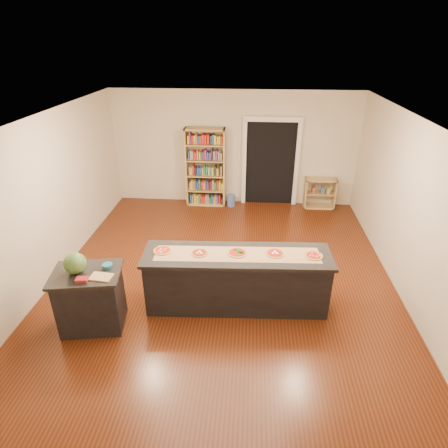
# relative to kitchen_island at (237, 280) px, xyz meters

# --- Properties ---
(room) EXTENTS (6.00, 7.00, 2.80)m
(room) POSITION_rel_kitchen_island_xyz_m (-0.27, 0.69, 0.92)
(room) COLOR beige
(room) RESTS_ON ground
(doorway) EXTENTS (1.40, 0.09, 2.21)m
(doorway) POSITION_rel_kitchen_island_xyz_m (0.63, 4.15, 0.72)
(doorway) COLOR black
(doorway) RESTS_ON room
(kitchen_island) EXTENTS (2.88, 0.78, 0.95)m
(kitchen_island) POSITION_rel_kitchen_island_xyz_m (0.00, 0.00, 0.00)
(kitchen_island) COLOR black
(kitchen_island) RESTS_ON ground
(side_counter) EXTENTS (0.95, 0.69, 0.94)m
(side_counter) POSITION_rel_kitchen_island_xyz_m (-2.10, -0.64, -0.00)
(side_counter) COLOR black
(side_counter) RESTS_ON ground
(bookshelf) EXTENTS (0.97, 0.35, 1.95)m
(bookshelf) POSITION_rel_kitchen_island_xyz_m (-0.97, 3.97, 0.50)
(bookshelf) COLOR tan
(bookshelf) RESTS_ON ground
(low_shelf) EXTENTS (0.76, 0.33, 0.76)m
(low_shelf) POSITION_rel_kitchen_island_xyz_m (1.89, 3.98, -0.10)
(low_shelf) COLOR tan
(low_shelf) RESTS_ON ground
(waste_bin) EXTENTS (0.20, 0.20, 0.30)m
(waste_bin) POSITION_rel_kitchen_island_xyz_m (-0.32, 3.88, -0.33)
(waste_bin) COLOR #4863A2
(waste_bin) RESTS_ON ground
(kraft_paper) EXTENTS (2.51, 0.57, 0.00)m
(kraft_paper) POSITION_rel_kitchen_island_xyz_m (0.00, -0.01, 0.47)
(kraft_paper) COLOR #A08152
(kraft_paper) RESTS_ON kitchen_island
(watermelon) EXTENTS (0.31, 0.31, 0.31)m
(watermelon) POSITION_rel_kitchen_island_xyz_m (-2.23, -0.65, 0.62)
(watermelon) COLOR #144214
(watermelon) RESTS_ON side_counter
(cutting_board) EXTENTS (0.32, 0.23, 0.02)m
(cutting_board) POSITION_rel_kitchen_island_xyz_m (-1.84, -0.74, 0.47)
(cutting_board) COLOR tan
(cutting_board) RESTS_ON side_counter
(package_red) EXTENTS (0.17, 0.13, 0.06)m
(package_red) POSITION_rel_kitchen_island_xyz_m (-2.06, -0.85, 0.49)
(package_red) COLOR maroon
(package_red) RESTS_ON side_counter
(package_teal) EXTENTS (0.15, 0.15, 0.06)m
(package_teal) POSITION_rel_kitchen_island_xyz_m (-1.84, -0.49, 0.49)
(package_teal) COLOR #195966
(package_teal) RESTS_ON side_counter
(pizza_a) EXTENTS (0.30, 0.30, 0.02)m
(pizza_a) POSITION_rel_kitchen_island_xyz_m (-1.15, -0.00, 0.48)
(pizza_a) COLOR #B18744
(pizza_a) RESTS_ON kitchen_island
(pizza_b) EXTENTS (0.27, 0.27, 0.02)m
(pizza_b) POSITION_rel_kitchen_island_xyz_m (-0.57, -0.03, 0.48)
(pizza_b) COLOR #B18744
(pizza_b) RESTS_ON kitchen_island
(pizza_c) EXTENTS (0.30, 0.30, 0.02)m
(pizza_c) POSITION_rel_kitchen_island_xyz_m (-0.00, 0.02, 0.48)
(pizza_c) COLOR #B18744
(pizza_c) RESTS_ON kitchen_island
(pizza_d) EXTENTS (0.29, 0.29, 0.02)m
(pizza_d) POSITION_rel_kitchen_island_xyz_m (0.57, 0.05, 0.48)
(pizza_d) COLOR #B18744
(pizza_d) RESTS_ON kitchen_island
(pizza_e) EXTENTS (0.27, 0.27, 0.02)m
(pizza_e) POSITION_rel_kitchen_island_xyz_m (1.15, 0.03, 0.48)
(pizza_e) COLOR #B18744
(pizza_e) RESTS_ON kitchen_island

